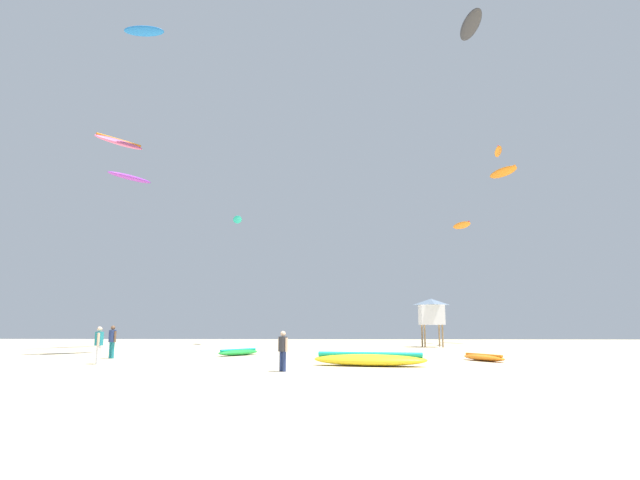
# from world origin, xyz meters

# --- Properties ---
(ground_plane) EXTENTS (120.00, 120.00, 0.00)m
(ground_plane) POSITION_xyz_m (0.00, 0.00, 0.00)
(ground_plane) COLOR beige
(person_foreground) EXTENTS (0.41, 0.38, 1.56)m
(person_foreground) POSITION_xyz_m (-0.87, 6.17, 0.91)
(person_foreground) COLOR navy
(person_foreground) RESTS_ON ground
(person_midground) EXTENTS (0.39, 0.56, 1.74)m
(person_midground) POSITION_xyz_m (-9.96, 9.89, 1.01)
(person_midground) COLOR silver
(person_midground) RESTS_ON ground
(person_left) EXTENTS (0.52, 0.41, 1.80)m
(person_left) POSITION_xyz_m (-11.25, 14.31, 1.05)
(person_left) COLOR teal
(person_left) RESTS_ON ground
(kite_grounded_near) EXTENTS (2.01, 3.13, 0.39)m
(kite_grounded_near) POSITION_xyz_m (8.67, 12.90, 0.17)
(kite_grounded_near) COLOR orange
(kite_grounded_near) RESTS_ON ground
(kite_grounded_mid) EXTENTS (5.26, 2.45, 0.65)m
(kite_grounded_mid) POSITION_xyz_m (2.68, 9.20, 0.29)
(kite_grounded_mid) COLOR yellow
(kite_grounded_mid) RESTS_ON ground
(kite_grounded_far) EXTENTS (2.55, 3.37, 0.40)m
(kite_grounded_far) POSITION_xyz_m (-4.85, 17.66, 0.19)
(kite_grounded_far) COLOR green
(kite_grounded_far) RESTS_ON ground
(lifeguard_tower) EXTENTS (2.30, 2.30, 4.15)m
(lifeguard_tower) POSITION_xyz_m (9.27, 31.51, 3.05)
(lifeguard_tower) COLOR #8C704C
(lifeguard_tower) RESTS_ON ground
(kite_aloft_1) EXTENTS (1.89, 3.05, 0.72)m
(kite_aloft_1) POSITION_xyz_m (-9.03, 37.04, 12.47)
(kite_aloft_1) COLOR #19B29E
(kite_aloft_2) EXTENTS (1.67, 3.09, 0.74)m
(kite_aloft_2) POSITION_xyz_m (16.76, 34.57, 18.50)
(kite_aloft_2) COLOR orange
(kite_aloft_3) EXTENTS (2.85, 3.28, 0.79)m
(kite_aloft_3) POSITION_xyz_m (-13.13, 17.73, 13.74)
(kite_aloft_3) COLOR #E5598C
(kite_aloft_4) EXTENTS (2.77, 4.48, 0.96)m
(kite_aloft_4) POSITION_xyz_m (19.30, 41.49, 18.48)
(kite_aloft_4) COLOR orange
(kite_aloft_5) EXTENTS (1.11, 3.44, 0.62)m
(kite_aloft_5) POSITION_xyz_m (9.29, 14.46, 19.57)
(kite_aloft_5) COLOR #2D2D33
(kite_aloft_6) EXTENTS (1.91, 3.33, 0.78)m
(kite_aloft_6) POSITION_xyz_m (14.54, 41.45, 12.57)
(kite_aloft_6) COLOR orange
(kite_aloft_7) EXTENTS (3.40, 4.23, 0.63)m
(kite_aloft_7) POSITION_xyz_m (-16.95, 28.86, 14.61)
(kite_aloft_7) COLOR purple
(kite_aloft_8) EXTENTS (3.28, 1.17, 0.79)m
(kite_aloft_8) POSITION_xyz_m (-14.39, 23.80, 25.40)
(kite_aloft_8) COLOR blue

